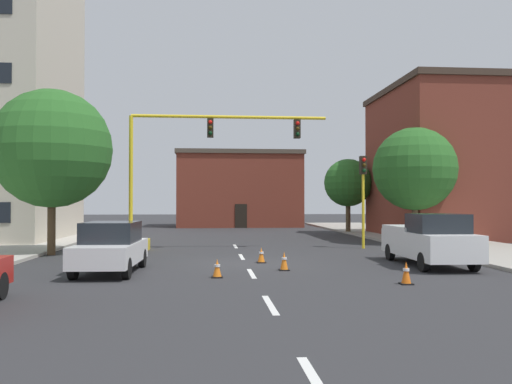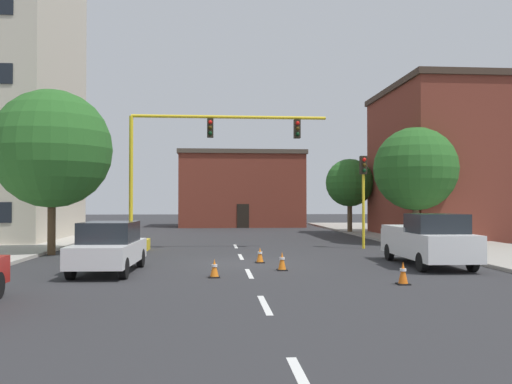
{
  "view_description": "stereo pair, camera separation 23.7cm",
  "coord_description": "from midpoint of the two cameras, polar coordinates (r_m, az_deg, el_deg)",
  "views": [
    {
      "loc": [
        -1.45,
        -21.16,
        2.45
      ],
      "look_at": [
        0.98,
        6.36,
        2.93
      ],
      "focal_mm": 37.75,
      "sensor_mm": 36.0,
      "label": 1
    },
    {
      "loc": [
        -1.22,
        -21.18,
        2.45
      ],
      "look_at": [
        0.98,
        6.36,
        2.93
      ],
      "focal_mm": 37.75,
      "sensor_mm": 36.0,
      "label": 2
    }
  ],
  "objects": [
    {
      "name": "traffic_cone_roadside_a",
      "position": [
        21.5,
        0.74,
        -6.71
      ],
      "size": [
        0.36,
        0.36,
        0.62
      ],
      "color": "black",
      "rests_on": "ground_plane"
    },
    {
      "name": "traffic_light_pole_right",
      "position": [
        28.47,
        11.55,
        1.2
      ],
      "size": [
        0.32,
        0.47,
        4.8
      ],
      "color": "yellow",
      "rests_on": "ground_plane"
    },
    {
      "name": "tree_right_far",
      "position": [
        41.6,
        10.06,
        0.95
      ],
      "size": [
        3.64,
        3.64,
        5.68
      ],
      "color": "brown",
      "rests_on": "ground_plane"
    },
    {
      "name": "building_row_right",
      "position": [
        40.2,
        23.47,
        2.89
      ],
      "size": [
        13.95,
        11.12,
        10.21
      ],
      "color": "brown",
      "rests_on": "ground_plane"
    },
    {
      "name": "lane_stripe_seg_1",
      "position": [
        12.97,
        1.46,
        -11.85
      ],
      "size": [
        0.16,
        2.4,
        0.01
      ],
      "primitive_type": "cube",
      "color": "silver",
      "rests_on": "ground_plane"
    },
    {
      "name": "lane_stripe_seg_0",
      "position": [
        7.69,
        6.03,
        -19.51
      ],
      "size": [
        0.16,
        2.4,
        0.01
      ],
      "primitive_type": "cube",
      "color": "silver",
      "rests_on": "ground_plane"
    },
    {
      "name": "tree_right_mid",
      "position": [
        32.32,
        16.76,
        2.35
      ],
      "size": [
        4.79,
        4.79,
        6.72
      ],
      "color": "brown",
      "rests_on": "ground_plane"
    },
    {
      "name": "lane_stripe_seg_4",
      "position": [
        29.3,
        -1.95,
        -5.77
      ],
      "size": [
        0.16,
        2.4,
        0.01
      ],
      "primitive_type": "cube",
      "color": "silver",
      "rests_on": "ground_plane"
    },
    {
      "name": "building_brick_center",
      "position": [
        52.87,
        -1.47,
        0.31
      ],
      "size": [
        12.09,
        7.44,
        7.27
      ],
      "color": "brown",
      "rests_on": "ground_plane"
    },
    {
      "name": "traffic_cone_roadside_c",
      "position": [
        19.18,
        3.14,
        -7.34
      ],
      "size": [
        0.36,
        0.36,
        0.67
      ],
      "color": "black",
      "rests_on": "ground_plane"
    },
    {
      "name": "pickup_truck_white",
      "position": [
        21.55,
        18.05,
        -4.86
      ],
      "size": [
        2.11,
        5.44,
        1.99
      ],
      "color": "white",
      "rests_on": "ground_plane"
    },
    {
      "name": "ground_plane",
      "position": [
        21.35,
        -0.96,
        -7.57
      ],
      "size": [
        160.0,
        160.0,
        0.0
      ],
      "primitive_type": "plane",
      "color": "#2D2D30"
    },
    {
      "name": "sidewalk_left",
      "position": [
        31.11,
        -24.47,
        -5.29
      ],
      "size": [
        6.0,
        56.0,
        0.14
      ],
      "primitive_type": "cube",
      "color": "#B2ADA3",
      "rests_on": "ground_plane"
    },
    {
      "name": "traffic_signal_gantry",
      "position": [
        27.47,
        -9.81,
        -1.19
      ],
      "size": [
        10.81,
        1.2,
        6.83
      ],
      "color": "yellow",
      "rests_on": "ground_plane"
    },
    {
      "name": "lane_stripe_seg_2",
      "position": [
        18.38,
        -0.36,
        -8.63
      ],
      "size": [
        0.16,
        2.4,
        0.01
      ],
      "primitive_type": "cube",
      "color": "silver",
      "rests_on": "ground_plane"
    },
    {
      "name": "traffic_cone_roadside_b",
      "position": [
        17.44,
        -4.04,
        -8.08
      ],
      "size": [
        0.36,
        0.36,
        0.6
      ],
      "color": "black",
      "rests_on": "ground_plane"
    },
    {
      "name": "sidewalk_right",
      "position": [
        32.11,
        19.83,
        -5.18
      ],
      "size": [
        6.0,
        56.0,
        0.14
      ],
      "primitive_type": "cube",
      "color": "#9E998E",
      "rests_on": "ground_plane"
    },
    {
      "name": "traffic_cone_roadside_d",
      "position": [
        16.56,
        15.72,
        -8.3
      ],
      "size": [
        0.36,
        0.36,
        0.67
      ],
      "color": "black",
      "rests_on": "ground_plane"
    },
    {
      "name": "lane_stripe_seg_3",
      "position": [
        23.83,
        -1.34,
        -6.88
      ],
      "size": [
        0.16,
        2.4,
        0.01
      ],
      "primitive_type": "cube",
      "color": "silver",
      "rests_on": "ground_plane"
    },
    {
      "name": "sedan_white_near_left",
      "position": [
        19.16,
        -14.98,
        -5.63
      ],
      "size": [
        2.02,
        4.57,
        1.74
      ],
      "color": "white",
      "rests_on": "ground_plane"
    },
    {
      "name": "tree_left_near",
      "position": [
        26.34,
        -20.56,
        4.29
      ],
      "size": [
        5.41,
        5.41,
        7.56
      ],
      "color": "#4C3823",
      "rests_on": "ground_plane"
    }
  ]
}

